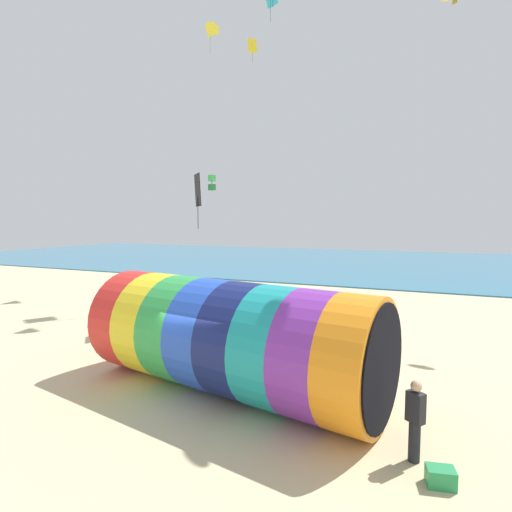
{
  "coord_description": "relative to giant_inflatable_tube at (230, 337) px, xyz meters",
  "views": [
    {
      "loc": [
        5.6,
        -9.94,
        5.05
      ],
      "look_at": [
        0.36,
        2.32,
        3.89
      ],
      "focal_mm": 28.0,
      "sensor_mm": 36.0,
      "label": 1
    }
  ],
  "objects": [
    {
      "name": "kite_yellow_diamond",
      "position": [
        -5.13,
        13.37,
        14.26
      ],
      "size": [
        0.47,
        0.51,
        1.45
      ],
      "color": "yellow"
    },
    {
      "name": "ground_plane",
      "position": [
        -0.38,
        -0.31,
        -1.66
      ],
      "size": [
        120.0,
        120.0,
        0.0
      ],
      "primitive_type": "plane",
      "color": "#CCBA8C"
    },
    {
      "name": "sea",
      "position": [
        -0.38,
        40.16,
        -1.61
      ],
      "size": [
        120.0,
        40.0,
        0.1
      ],
      "primitive_type": "cube",
      "color": "teal",
      "rests_on": "ground"
    },
    {
      "name": "kite_yellow_delta",
      "position": [
        -10.43,
        17.45,
        17.66
      ],
      "size": [
        1.69,
        1.68,
        2.13
      ],
      "color": "yellow"
    },
    {
      "name": "kite_green_box",
      "position": [
        -6.08,
        9.8,
        5.58
      ],
      "size": [
        0.42,
        0.42,
        0.9
      ],
      "color": "green"
    },
    {
      "name": "kite_black_diamond",
      "position": [
        -4.93,
        6.36,
        4.86
      ],
      "size": [
        0.81,
        0.84,
        2.62
      ],
      "color": "black"
    },
    {
      "name": "giant_inflatable_tube",
      "position": [
        0.0,
        0.0,
        0.0
      ],
      "size": [
        9.46,
        4.9,
        3.32
      ],
      "color": "red",
      "rests_on": "ground"
    },
    {
      "name": "cooler_box",
      "position": [
        5.63,
        -2.22,
        -1.48
      ],
      "size": [
        0.58,
        0.46,
        0.36
      ],
      "primitive_type": "cube",
      "rotation": [
        0.0,
        0.0,
        0.22
      ],
      "color": "#268C4C",
      "rests_on": "ground"
    },
    {
      "name": "kite_handler",
      "position": [
        5.13,
        -1.57,
        -0.75
      ],
      "size": [
        0.42,
        0.39,
        1.76
      ],
      "color": "black",
      "rests_on": "ground"
    }
  ]
}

